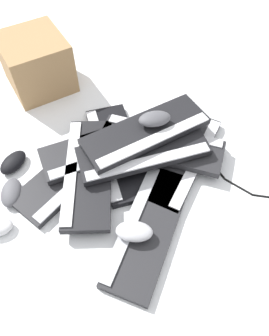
{
  "coord_description": "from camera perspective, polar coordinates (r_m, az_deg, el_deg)",
  "views": [
    {
      "loc": [
        0.15,
        0.58,
        0.93
      ],
      "look_at": [
        -0.01,
        -0.03,
        0.06
      ],
      "focal_mm": 35.0,
      "sensor_mm": 36.0,
      "label": 1
    }
  ],
  "objects": [
    {
      "name": "keyboard_2",
      "position": [
        1.17,
        8.31,
        1.77
      ],
      "size": [
        0.41,
        0.43,
        0.03
      ],
      "color": "#232326",
      "rests_on": "ground"
    },
    {
      "name": "keyboard_6",
      "position": [
        1.16,
        -5.29,
        3.51
      ],
      "size": [
        0.46,
        0.21,
        0.03
      ],
      "color": "#232326",
      "rests_on": "keyboard_3"
    },
    {
      "name": "keyboard_4",
      "position": [
        1.17,
        4.59,
        4.18
      ],
      "size": [
        0.45,
        0.36,
        0.03
      ],
      "color": "#232326",
      "rests_on": "keyboard_2"
    },
    {
      "name": "keyboard_3",
      "position": [
        1.18,
        -3.02,
        2.95
      ],
      "size": [
        0.16,
        0.44,
        0.03
      ],
      "color": "black",
      "rests_on": "ground"
    },
    {
      "name": "mouse_5",
      "position": [
        1.11,
        3.53,
        8.54
      ],
      "size": [
        0.11,
        0.07,
        0.04
      ],
      "primitive_type": "ellipsoid",
      "rotation": [
        0.0,
        0.0,
        3.09
      ],
      "color": "#4C4C51",
      "rests_on": "keyboard_7"
    },
    {
      "name": "keyboard_5",
      "position": [
        1.1,
        1.57,
        2.85
      ],
      "size": [
        0.44,
        0.17,
        0.03
      ],
      "color": "black",
      "rests_on": "keyboard_4"
    },
    {
      "name": "cable_0",
      "position": [
        1.21,
        21.51,
        -1.3
      ],
      "size": [
        0.4,
        0.29,
        0.01
      ],
      "color": "black",
      "rests_on": "ground"
    },
    {
      "name": "mouse_2",
      "position": [
        0.98,
        -0.06,
        -10.98
      ],
      "size": [
        0.13,
        0.1,
        0.04
      ],
      "primitive_type": "ellipsoid",
      "rotation": [
        0.0,
        0.0,
        5.92
      ],
      "color": "#B7B7BC",
      "rests_on": "keyboard_1"
    },
    {
      "name": "mouse_3",
      "position": [
        1.22,
        -20.37,
        0.94
      ],
      "size": [
        0.12,
        0.13,
        0.04
      ],
      "primitive_type": "ellipsoid",
      "rotation": [
        0.0,
        0.0,
        0.81
      ],
      "color": "black",
      "rests_on": "ground"
    },
    {
      "name": "mouse_4",
      "position": [
        1.15,
        -20.65,
        -4.03
      ],
      "size": [
        0.09,
        0.12,
        0.04
      ],
      "primitive_type": "ellipsoid",
      "rotation": [
        0.0,
        0.0,
        1.38
      ],
      "color": "#4C4C51",
      "rests_on": "ground"
    },
    {
      "name": "keyboard_8",
      "position": [
        1.1,
        -8.14,
        -0.55
      ],
      "size": [
        0.25,
        0.46,
        0.03
      ],
      "color": "black",
      "rests_on": "keyboard_0"
    },
    {
      "name": "cardboard_box",
      "position": [
        1.45,
        -16.72,
        17.12
      ],
      "size": [
        0.3,
        0.31,
        0.21
      ],
      "primitive_type": "cube",
      "rotation": [
        0.0,
        0.0,
        4.97
      ],
      "color": "#9E774C",
      "rests_on": "ground"
    },
    {
      "name": "keyboard_0",
      "position": [
        1.15,
        -10.71,
        -0.45
      ],
      "size": [
        0.44,
        0.38,
        0.03
      ],
      "color": "#232326",
      "rests_on": "ground"
    },
    {
      "name": "mouse_0",
      "position": [
        1.14,
        -2.09,
        5.45
      ],
      "size": [
        0.13,
        0.1,
        0.04
      ],
      "primitive_type": "ellipsoid",
      "rotation": [
        0.0,
        0.0,
        3.55
      ],
      "color": "#4C4C51",
      "rests_on": "keyboard_6"
    },
    {
      "name": "ground_plane",
      "position": [
        1.11,
        -0.31,
        -3.1
      ],
      "size": [
        3.2,
        3.2,
        0.0
      ],
      "primitive_type": "plane",
      "color": "white"
    },
    {
      "name": "keyboard_1",
      "position": [
        1.02,
        2.42,
        -10.33
      ],
      "size": [
        0.38,
        0.44,
        0.03
      ],
      "color": "#232326",
      "rests_on": "ground"
    },
    {
      "name": "keyboard_7",
      "position": [
        1.12,
        2.04,
        6.34
      ],
      "size": [
        0.46,
        0.26,
        0.03
      ],
      "color": "black",
      "rests_on": "keyboard_5"
    }
  ]
}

